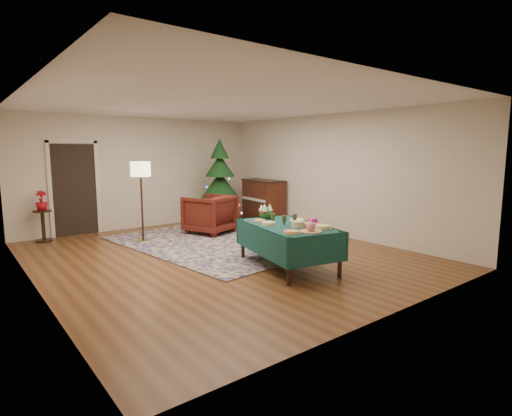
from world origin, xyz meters
TOP-DOWN VIEW (x-y plane):
  - room_shell at (0.00, 0.00)m, footprint 7.00×7.00m
  - doorway at (-1.60, 3.48)m, footprint 1.08×0.04m
  - rug at (0.54, 0.90)m, footprint 3.69×4.56m
  - buffet_table at (0.44, -1.33)m, footprint 1.42×1.98m
  - platter_0 at (0.02, -1.87)m, footprint 0.27×0.27m
  - platter_1 at (0.31, -1.98)m, footprint 0.33×0.33m
  - platter_2 at (0.64, -1.92)m, footprint 0.28×0.28m
  - platter_3 at (0.45, -1.57)m, footprint 0.24×0.24m
  - platter_4 at (0.68, -1.56)m, footprint 0.27×0.27m
  - platter_5 at (0.20, -1.14)m, footprint 0.26×0.26m
  - platter_6 at (0.81, -1.16)m, footprint 0.28×0.28m
  - platter_7 at (0.25, -0.84)m, footprint 0.24×0.24m
  - goblet_0 at (0.37, -1.04)m, footprint 0.07×0.07m
  - goblet_1 at (0.61, -1.32)m, footprint 0.07×0.07m
  - goblet_2 at (0.35, -1.35)m, footprint 0.07×0.07m
  - napkin_stack at (0.78, -1.70)m, footprint 0.17×0.17m
  - gift_box at (0.83, -1.52)m, footprint 0.13×0.13m
  - centerpiece at (0.56, -0.64)m, footprint 0.25×0.25m
  - armchair at (0.87, 1.79)m, footprint 1.21×1.17m
  - floor_lamp at (-0.68, 1.94)m, footprint 0.41×0.41m
  - side_table at (-2.33, 3.20)m, footprint 0.37×0.37m
  - potted_plant at (-2.33, 3.20)m, footprint 0.23×0.42m
  - christmas_tree at (1.58, 2.44)m, footprint 1.59×1.59m
  - piano at (2.70, 2.10)m, footprint 0.77×1.38m

SIDE VIEW (x-z plane):
  - rug at x=0.54m, z-range 0.00..0.02m
  - side_table at x=-2.33m, z-range -0.01..0.65m
  - armchair at x=0.87m, z-range 0.00..0.98m
  - piano at x=2.70m, z-range -0.01..1.13m
  - buffet_table at x=0.44m, z-range 0.21..0.91m
  - platter_4 at x=0.68m, z-range 0.70..0.74m
  - platter_6 at x=0.81m, z-range 0.70..0.74m
  - platter_7 at x=0.25m, z-range 0.70..0.74m
  - napkin_stack at x=0.78m, z-range 0.70..0.74m
  - platter_0 at x=0.02m, z-range 0.70..0.74m
  - platter_5 at x=0.20m, z-range 0.70..0.75m
  - platter_2 at x=0.64m, z-range 0.70..0.76m
  - platter_3 at x=0.45m, z-range 0.70..0.79m
  - gift_box at x=0.83m, z-range 0.70..0.79m
  - platter_1 at x=0.31m, z-range 0.68..0.83m
  - potted_plant at x=-2.33m, z-range 0.66..0.89m
  - goblet_0 at x=0.37m, z-range 0.70..0.87m
  - goblet_1 at x=0.61m, z-range 0.70..0.87m
  - goblet_2 at x=0.35m, z-range 0.70..0.87m
  - centerpiece at x=0.56m, z-range 0.68..0.97m
  - christmas_tree at x=1.58m, z-range -0.11..2.08m
  - doorway at x=-1.60m, z-range 0.02..2.18m
  - room_shell at x=0.00m, z-range -2.15..4.85m
  - floor_lamp at x=-0.68m, z-range 0.58..2.25m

